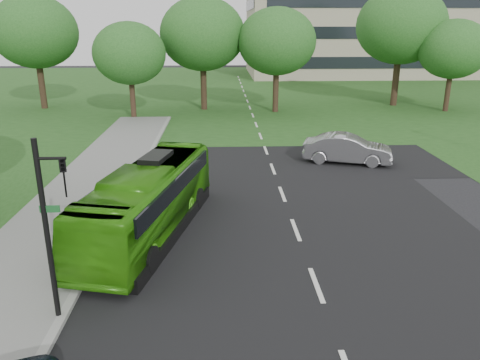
{
  "coord_description": "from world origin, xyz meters",
  "views": [
    {
      "loc": [
        -2.83,
        -14.28,
        7.45
      ],
      "look_at": [
        -2.08,
        3.37,
        1.6
      ],
      "focal_mm": 35.0,
      "sensor_mm": 36.0,
      "label": 1
    }
  ],
  "objects": [
    {
      "name": "tree_park_e",
      "position": [
        17.73,
        27.39,
        5.46
      ],
      "size": [
        6.02,
        6.02,
        8.03
      ],
      "color": "black",
      "rests_on": "ground"
    },
    {
      "name": "sedan",
      "position": [
        4.35,
        11.12,
        0.81
      ],
      "size": [
        5.2,
        3.07,
        1.62
      ],
      "primitive_type": "imported",
      "rotation": [
        0.0,
        0.0,
        1.28
      ],
      "color": "#A9A8AD",
      "rests_on": "ground"
    },
    {
      "name": "street_surfaces",
      "position": [
        -0.38,
        22.75,
        0.03
      ],
      "size": [
        120.0,
        120.0,
        0.15
      ],
      "color": "black",
      "rests_on": "ground"
    },
    {
      "name": "tree_park_d",
      "position": [
        14.15,
        30.88,
        7.41
      ],
      "size": [
        8.27,
        8.27,
        10.94
      ],
      "color": "black",
      "rests_on": "ground"
    },
    {
      "name": "tree_park_a",
      "position": [
        -10.1,
        25.13,
        5.29
      ],
      "size": [
        5.87,
        5.87,
        7.8
      ],
      "color": "black",
      "rests_on": "ground"
    },
    {
      "name": "traffic_light",
      "position": [
        -7.04,
        -3.42,
        2.91
      ],
      "size": [
        0.8,
        0.23,
        4.95
      ],
      "rotation": [
        0.0,
        0.0,
        0.26
      ],
      "color": "black",
      "rests_on": "ground"
    },
    {
      "name": "bus",
      "position": [
        -5.5,
        2.02,
        1.31
      ],
      "size": [
        4.26,
        9.66,
        2.62
      ],
      "primitive_type": "imported",
      "rotation": [
        0.0,
        0.0,
        -0.23
      ],
      "color": "#389511",
      "rests_on": "ground"
    },
    {
      "name": "tree_park_f",
      "position": [
        -19.39,
        30.52,
        6.88
      ],
      "size": [
        7.59,
        7.59,
        10.13
      ],
      "color": "black",
      "rests_on": "ground"
    },
    {
      "name": "ground",
      "position": [
        0.0,
        0.0,
        0.0
      ],
      "size": [
        160.0,
        160.0,
        0.0
      ],
      "primitive_type": "plane",
      "color": "black",
      "rests_on": "ground"
    },
    {
      "name": "tree_park_b",
      "position": [
        -4.31,
        29.35,
        6.71
      ],
      "size": [
        7.59,
        7.59,
        9.95
      ],
      "color": "black",
      "rests_on": "ground"
    },
    {
      "name": "tree_park_c",
      "position": [
        2.17,
        27.78,
        6.12
      ],
      "size": [
        6.79,
        6.79,
        9.02
      ],
      "color": "black",
      "rests_on": "ground"
    }
  ]
}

